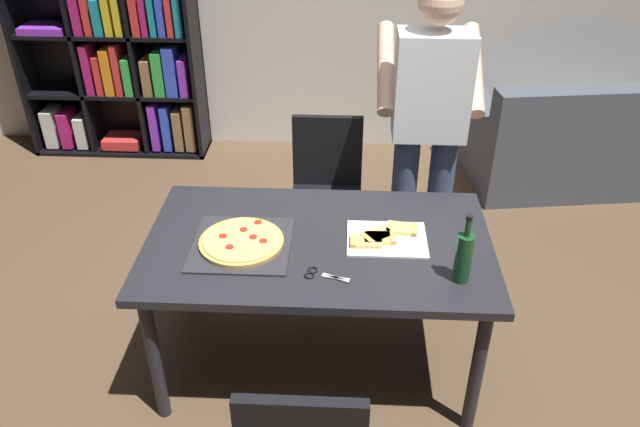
{
  "coord_description": "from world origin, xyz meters",
  "views": [
    {
      "loc": [
        0.12,
        -2.31,
        2.37
      ],
      "look_at": [
        0.0,
        0.15,
        0.8
      ],
      "focal_mm": 34.92,
      "sensor_mm": 36.0,
      "label": 1
    }
  ],
  "objects_px": {
    "person_serving_pizza": "(428,126)",
    "pepperoni_pizza_on_tray": "(242,242)",
    "wine_bottle": "(464,256)",
    "kitchen_scissors": "(320,274)",
    "chair_far_side": "(327,183)",
    "bookshelf": "(113,37)",
    "couch": "(587,145)",
    "dining_table": "(318,254)"
  },
  "relations": [
    {
      "from": "bookshelf",
      "to": "kitchen_scissors",
      "type": "bearing_deg",
      "value": -56.64
    },
    {
      "from": "pepperoni_pizza_on_tray",
      "to": "kitchen_scissors",
      "type": "bearing_deg",
      "value": -28.97
    },
    {
      "from": "wine_bottle",
      "to": "kitchen_scissors",
      "type": "bearing_deg",
      "value": -179.73
    },
    {
      "from": "chair_far_side",
      "to": "bookshelf",
      "type": "xyz_separation_m",
      "value": [
        -1.71,
        1.43,
        0.43
      ]
    },
    {
      "from": "person_serving_pizza",
      "to": "kitchen_scissors",
      "type": "distance_m",
      "value": 1.14
    },
    {
      "from": "bookshelf",
      "to": "wine_bottle",
      "type": "height_order",
      "value": "bookshelf"
    },
    {
      "from": "pepperoni_pizza_on_tray",
      "to": "kitchen_scissors",
      "type": "xyz_separation_m",
      "value": [
        0.36,
        -0.2,
        -0.01
      ]
    },
    {
      "from": "chair_far_side",
      "to": "pepperoni_pizza_on_tray",
      "type": "relative_size",
      "value": 2.05
    },
    {
      "from": "bookshelf",
      "to": "kitchen_scissors",
      "type": "height_order",
      "value": "bookshelf"
    },
    {
      "from": "bookshelf",
      "to": "couch",
      "type": "bearing_deg",
      "value": -6.1
    },
    {
      "from": "dining_table",
      "to": "wine_bottle",
      "type": "xyz_separation_m",
      "value": [
        0.6,
        -0.25,
        0.2
      ]
    },
    {
      "from": "chair_far_side",
      "to": "kitchen_scissors",
      "type": "height_order",
      "value": "chair_far_side"
    },
    {
      "from": "bookshelf",
      "to": "kitchen_scissors",
      "type": "distance_m",
      "value": 3.15
    },
    {
      "from": "dining_table",
      "to": "bookshelf",
      "type": "relative_size",
      "value": 0.81
    },
    {
      "from": "person_serving_pizza",
      "to": "wine_bottle",
      "type": "xyz_separation_m",
      "value": [
        0.06,
        -0.98,
        -0.13
      ]
    },
    {
      "from": "wine_bottle",
      "to": "kitchen_scissors",
      "type": "height_order",
      "value": "wine_bottle"
    },
    {
      "from": "person_serving_pizza",
      "to": "wine_bottle",
      "type": "relative_size",
      "value": 5.54
    },
    {
      "from": "kitchen_scissors",
      "to": "couch",
      "type": "bearing_deg",
      "value": 49.87
    },
    {
      "from": "dining_table",
      "to": "chair_far_side",
      "type": "relative_size",
      "value": 1.75
    },
    {
      "from": "wine_bottle",
      "to": "couch",
      "type": "bearing_deg",
      "value": 59.76
    },
    {
      "from": "dining_table",
      "to": "pepperoni_pizza_on_tray",
      "type": "bearing_deg",
      "value": -170.96
    },
    {
      "from": "bookshelf",
      "to": "kitchen_scissors",
      "type": "xyz_separation_m",
      "value": [
        1.73,
        -2.63,
        -0.19
      ]
    },
    {
      "from": "person_serving_pizza",
      "to": "wine_bottle",
      "type": "height_order",
      "value": "person_serving_pizza"
    },
    {
      "from": "dining_table",
      "to": "chair_far_side",
      "type": "height_order",
      "value": "chair_far_side"
    },
    {
      "from": "couch",
      "to": "kitchen_scissors",
      "type": "bearing_deg",
      "value": -130.13
    },
    {
      "from": "chair_far_side",
      "to": "bookshelf",
      "type": "relative_size",
      "value": 0.46
    },
    {
      "from": "bookshelf",
      "to": "dining_table",
      "type": "bearing_deg",
      "value": -54.22
    },
    {
      "from": "pepperoni_pizza_on_tray",
      "to": "wine_bottle",
      "type": "distance_m",
      "value": 0.97
    },
    {
      "from": "person_serving_pizza",
      "to": "couch",
      "type": "bearing_deg",
      "value": 42.71
    },
    {
      "from": "wine_bottle",
      "to": "bookshelf",
      "type": "bearing_deg",
      "value": 131.4
    },
    {
      "from": "bookshelf",
      "to": "person_serving_pizza",
      "type": "bearing_deg",
      "value": -36.2
    },
    {
      "from": "wine_bottle",
      "to": "kitchen_scissors",
      "type": "distance_m",
      "value": 0.59
    },
    {
      "from": "chair_far_side",
      "to": "kitchen_scissors",
      "type": "bearing_deg",
      "value": -89.08
    },
    {
      "from": "chair_far_side",
      "to": "dining_table",
      "type": "bearing_deg",
      "value": -90.0
    },
    {
      "from": "chair_far_side",
      "to": "wine_bottle",
      "type": "distance_m",
      "value": 1.39
    },
    {
      "from": "chair_far_side",
      "to": "couch",
      "type": "relative_size",
      "value": 0.5
    },
    {
      "from": "couch",
      "to": "kitchen_scissors",
      "type": "distance_m",
      "value": 2.97
    },
    {
      "from": "person_serving_pizza",
      "to": "pepperoni_pizza_on_tray",
      "type": "relative_size",
      "value": 3.98
    },
    {
      "from": "chair_far_side",
      "to": "person_serving_pizza",
      "type": "distance_m",
      "value": 0.76
    },
    {
      "from": "bookshelf",
      "to": "person_serving_pizza",
      "type": "relative_size",
      "value": 1.11
    },
    {
      "from": "wine_bottle",
      "to": "kitchen_scissors",
      "type": "relative_size",
      "value": 1.59
    },
    {
      "from": "dining_table",
      "to": "pepperoni_pizza_on_tray",
      "type": "height_order",
      "value": "pepperoni_pizza_on_tray"
    }
  ]
}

